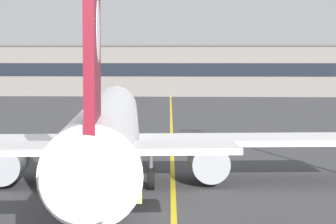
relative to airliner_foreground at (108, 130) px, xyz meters
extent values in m
plane|color=#3D3D3F|center=(2.80, -9.17, -3.37)|extent=(400.00, 400.00, 0.00)
cube|color=yellow|center=(2.80, 20.83, -3.37)|extent=(10.83, 179.71, 0.01)
cylinder|color=white|center=(-0.02, 0.15, 0.13)|extent=(7.86, 36.20, 3.80)
cone|color=white|center=(-2.21, 19.32, 0.13)|extent=(3.88, 2.99, 3.61)
cone|color=white|center=(2.18, -19.13, 0.53)|extent=(3.15, 3.11, 2.85)
cube|color=#DBBC66|center=(-0.02, 0.15, -0.91)|extent=(7.46, 33.33, 0.44)
cube|color=black|center=(-1.99, 17.43, 0.80)|extent=(2.96, 1.42, 0.60)
cube|color=white|center=(-0.08, 0.74, -0.72)|extent=(32.34, 8.40, 0.36)
cylinder|color=gray|center=(-6.13, -0.96, -1.94)|extent=(2.69, 3.84, 2.30)
cylinder|color=black|center=(-6.34, 0.88, -1.94)|extent=(1.96, 0.40, 1.95)
cylinder|color=gray|center=(6.19, 0.45, -1.94)|extent=(2.69, 3.84, 2.30)
cylinder|color=black|center=(5.98, 2.29, -1.94)|extent=(1.96, 0.40, 1.95)
cube|color=maroon|center=(1.78, -15.55, 4.68)|extent=(0.94, 4.81, 7.20)
cylinder|color=white|center=(1.74, -15.25, 5.40)|extent=(0.71, 2.43, 2.40)
cube|color=white|center=(1.84, -16.15, 0.99)|extent=(11.25, 4.03, 0.24)
cylinder|color=#4C4C51|center=(-1.66, 14.55, -1.89)|extent=(0.24, 0.24, 1.60)
cylinder|color=black|center=(-1.66, 14.55, -2.92)|extent=(0.50, 0.94, 0.90)
cylinder|color=#4C4C51|center=(-2.37, -2.14, -1.59)|extent=(0.24, 0.24, 1.60)
cylinder|color=black|center=(-2.37, -2.14, -2.72)|extent=(0.54, 1.34, 1.30)
cylinder|color=#4C4C51|center=(2.79, -1.55, -1.59)|extent=(0.24, 0.24, 1.60)
cylinder|color=black|center=(2.79, -1.55, -2.72)|extent=(0.54, 1.34, 1.30)
cone|color=orange|center=(0.57, 15.07, -3.09)|extent=(0.36, 0.36, 0.55)
cylinder|color=white|center=(0.57, 15.07, -3.07)|extent=(0.23, 0.23, 0.07)
cube|color=orange|center=(0.57, 15.07, -3.35)|extent=(0.44, 0.44, 0.03)
cube|color=slate|center=(0.70, 109.66, 1.99)|extent=(114.96, 12.00, 10.72)
cube|color=black|center=(0.70, 103.61, 2.39)|extent=(110.36, 0.12, 2.80)
cube|color=#4E4A47|center=(0.70, 109.66, 7.55)|extent=(115.36, 12.40, 0.40)
camera|label=1|loc=(6.25, -41.38, 4.26)|focal=72.74mm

